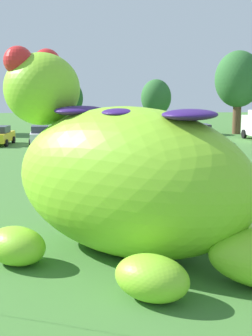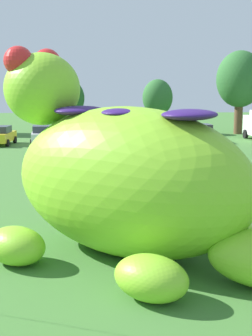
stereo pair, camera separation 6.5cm
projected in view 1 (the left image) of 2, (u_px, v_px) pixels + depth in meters
ground_plane at (112, 246)px, 15.36m from camera, size 160.00×160.00×0.00m
giant_inflatable_creature at (129, 179)px, 14.33m from camera, size 12.36×9.02×6.55m
car_yellow at (0, 135)px, 41.99m from camera, size 2.16×4.21×1.72m
car_white at (40, 135)px, 42.37m from camera, size 2.26×4.26×1.72m
car_orange at (86, 134)px, 42.84m from camera, size 2.19×4.22×1.72m
car_silver at (123, 134)px, 43.26m from camera, size 2.00×4.13×1.72m
car_black at (165, 134)px, 43.43m from camera, size 2.24×4.25×1.72m
car_red at (201, 133)px, 44.21m from camera, size 2.03×4.15×1.72m
tree_mid_left at (68, 99)px, 50.84m from camera, size 3.39×3.39×6.01m
tree_centre_left at (156, 98)px, 52.30m from camera, size 3.41×3.41×6.06m
tree_centre at (238, 80)px, 50.97m from camera, size 5.14×5.14×9.13m
spectator_near_inflatable at (60, 166)px, 25.92m from camera, size 0.38×0.26×1.71m
spectator_mid_field at (249, 187)px, 20.55m from camera, size 0.38×0.26×1.71m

